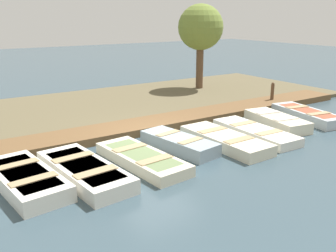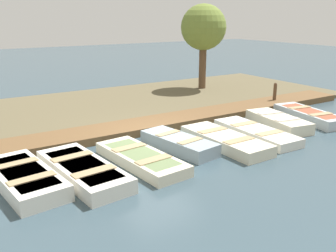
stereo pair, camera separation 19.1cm
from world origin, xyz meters
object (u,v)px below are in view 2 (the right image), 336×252
Objects in this scene: park_tree_left at (203,28)px; mooring_post_far at (275,94)px; rowboat_1 at (24,178)px; rowboat_8 at (309,115)px; rowboat_7 at (278,121)px; rowboat_5 at (225,140)px; rowboat_6 at (256,132)px; rowboat_3 at (141,158)px; rowboat_2 at (83,170)px; rowboat_4 at (179,143)px.

mooring_post_far is at bearing 8.48° from park_tree_left.
rowboat_8 is (-0.17, 10.88, -0.01)m from rowboat_1.
rowboat_1 is 1.13× the size of rowboat_7.
park_tree_left is at bearing -171.52° from mooring_post_far.
mooring_post_far is 5.41m from park_tree_left.
rowboat_5 is at bearing -61.34° from mooring_post_far.
rowboat_3 is at bearing -87.79° from rowboat_6.
rowboat_8 is at bearing 87.42° from rowboat_3.
rowboat_3 is at bearing -76.06° from rowboat_7.
rowboat_1 is at bearing -79.18° from rowboat_7.
rowboat_1 reaches higher than rowboat_3.
rowboat_6 is 8.77m from park_tree_left.
rowboat_2 is at bearing -76.84° from rowboat_7.
rowboat_8 is (-0.54, 4.81, 0.02)m from rowboat_5.
rowboat_2 is at bearing -94.96° from rowboat_3.
rowboat_2 is at bearing 71.42° from rowboat_1.
rowboat_1 is 7.58m from rowboat_6.
mooring_post_far is (-2.46, 2.47, 0.33)m from rowboat_7.
rowboat_6 is at bearing -73.48° from rowboat_8.
rowboat_5 is (0.52, 1.44, -0.02)m from rowboat_4.
rowboat_1 reaches higher than rowboat_5.
rowboat_1 is 4.64m from rowboat_4.
park_tree_left reaches higher than rowboat_3.
mooring_post_far is at bearing 117.19° from rowboat_5.
rowboat_7 reaches higher than rowboat_5.
rowboat_4 reaches higher than rowboat_3.
rowboat_2 is 1.03× the size of rowboat_3.
rowboat_2 is 1.05× the size of rowboat_8.
rowboat_4 is 7.41m from mooring_post_far.
rowboat_8 is at bearing 98.50° from rowboat_6.
rowboat_6 is at bearing 84.51° from rowboat_2.
park_tree_left is at bearing 146.01° from rowboat_5.
rowboat_4 is 0.86× the size of rowboat_8.
rowboat_6 is at bearing 84.74° from rowboat_3.
rowboat_1 is at bearing -107.83° from rowboat_2.
rowboat_7 is 0.61× the size of park_tree_left.
rowboat_8 is at bearing 80.86° from rowboat_4.
rowboat_4 is 0.84× the size of rowboat_6.
park_tree_left is (-7.22, 10.92, 3.14)m from rowboat_1.
rowboat_8 is (-0.39, 3.30, 0.04)m from rowboat_6.
mooring_post_far is (-2.87, 4.02, 0.38)m from rowboat_6.
rowboat_5 is 1.01× the size of rowboat_8.
rowboat_4 is at bearing 99.02° from rowboat_3.
rowboat_5 is at bearing 79.67° from rowboat_1.
rowboat_7 is (-0.05, 4.50, 0.00)m from rowboat_4.
rowboat_2 is 12.54m from park_tree_left.
rowboat_7 is at bearing 98.99° from rowboat_5.
park_tree_left is (-7.60, 4.84, 3.16)m from rowboat_5.
mooring_post_far reaches higher than rowboat_2.
park_tree_left is at bearing 127.97° from rowboat_3.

